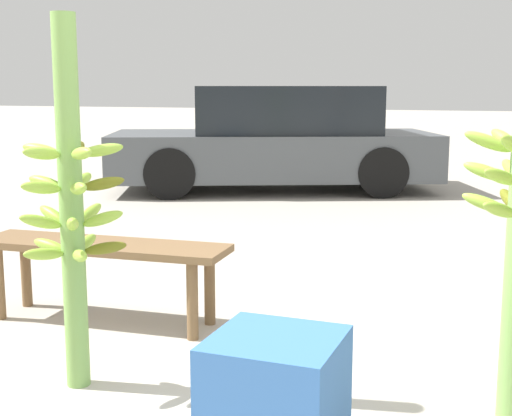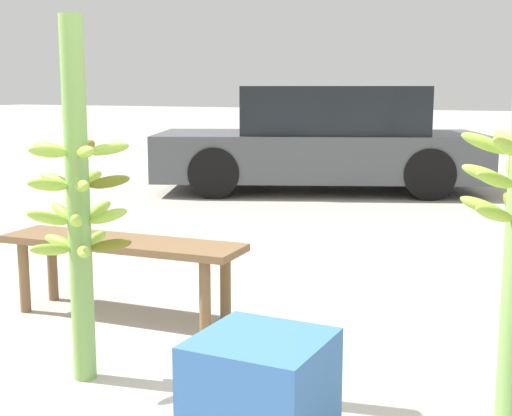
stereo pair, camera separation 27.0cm
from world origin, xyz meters
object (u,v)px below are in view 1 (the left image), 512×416
object	(u,v)px
market_bench	(102,255)
parked_car	(277,140)
banana_stalk_left	(71,204)
produce_crate	(276,397)

from	to	relation	value
market_bench	parked_car	size ratio (longest dim) A/B	0.33
banana_stalk_left	parked_car	bearing A→B (deg)	101.25
produce_crate	parked_car	bearing A→B (deg)	109.27
market_bench	parked_car	bearing A→B (deg)	94.78
banana_stalk_left	market_bench	xyz separation A→B (m)	(-0.37, 0.77, -0.42)
market_bench	parked_car	distance (m)	5.35
banana_stalk_left	parked_car	distance (m)	6.18
banana_stalk_left	produce_crate	bearing A→B (deg)	-15.19
parked_car	banana_stalk_left	bearing A→B (deg)	167.68
market_bench	produce_crate	distance (m)	1.74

